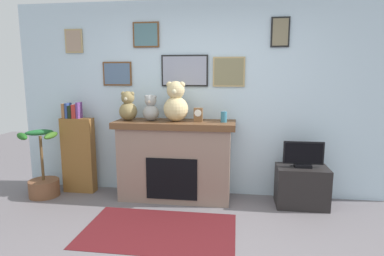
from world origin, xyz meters
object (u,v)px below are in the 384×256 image
potted_plant (43,177)px  teddy_bear_brown (151,109)px  television (303,155)px  teddy_bear_cream (128,107)px  bookshelf (78,152)px  teddy_bear_tan (176,103)px  candle_jar (224,117)px  tv_stand (301,186)px  fireplace (175,160)px  mantel_clock (198,115)px

potted_plant → teddy_bear_brown: size_ratio=2.65×
television → teddy_bear_cream: teddy_bear_cream is taller
bookshelf → teddy_bear_brown: teddy_bear_brown is taller
teddy_bear_cream → teddy_bear_brown: size_ratio=1.13×
teddy_bear_brown → teddy_bear_tan: size_ratio=0.66×
bookshelf → candle_jar: size_ratio=9.29×
tv_stand → teddy_bear_cream: 2.43m
bookshelf → teddy_bear_tan: bearing=-3.0°
tv_stand → candle_jar: candle_jar is taller
bookshelf → potted_plant: size_ratio=1.41×
fireplace → candle_jar: candle_jar is taller
fireplace → teddy_bear_cream: bearing=-178.3°
television → candle_jar: (-0.99, 0.03, 0.46)m
fireplace → tv_stand: 1.64m
fireplace → television: (1.62, -0.04, 0.13)m
teddy_bear_brown → teddy_bear_tan: bearing=-0.0°
fireplace → mantel_clock: mantel_clock is taller
teddy_bear_brown → fireplace: bearing=3.3°
teddy_bear_tan → teddy_bear_cream: bearing=180.0°
tv_stand → teddy_bear_brown: 2.15m
television → teddy_bear_tan: teddy_bear_tan is taller
television → teddy_bear_brown: size_ratio=1.43×
bookshelf → mantel_clock: size_ratio=7.18×
television → mantel_clock: mantel_clock is taller
tv_stand → television: television is taller
teddy_bear_cream → teddy_bear_brown: teddy_bear_cream is taller
tv_stand → teddy_bear_cream: bearing=179.4°
bookshelf → teddy_bear_tan: teddy_bear_tan is taller
teddy_bear_cream → mantel_clock: bearing=-0.0°
television → teddy_bear_cream: size_ratio=1.27×
television → mantel_clock: size_ratio=2.75×
teddy_bear_brown → tv_stand: bearing=-0.8°
teddy_bear_cream → potted_plant: bearing=-171.8°
tv_stand → candle_jar: 1.31m
potted_plant → teddy_bear_cream: teddy_bear_cream is taller
tv_stand → mantel_clock: bearing=178.9°
mantel_clock → television: bearing=-1.1°
candle_jar → mantel_clock: 0.32m
fireplace → television: size_ratio=3.22×
teddy_bear_brown → television: bearing=-0.8°
teddy_bear_brown → teddy_bear_tan: (0.33, -0.00, 0.08)m
candle_jar → teddy_bear_cream: bearing=-180.0°
bookshelf → teddy_bear_cream: 1.01m
mantel_clock → teddy_bear_brown: bearing=179.9°
fireplace → teddy_bear_tan: 0.75m
bookshelf → fireplace: bearing=-2.3°
tv_stand → teddy_bear_cream: size_ratio=1.63×
tv_stand → teddy_bear_brown: (-1.93, 0.03, 0.94)m
teddy_bear_tan → mantel_clock: bearing=-0.1°
mantel_clock → teddy_bear_tan: teddy_bear_tan is taller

